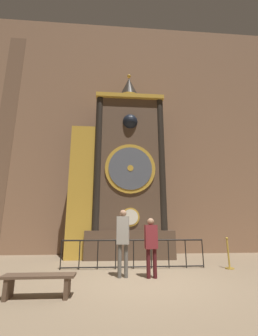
{
  "coord_description": "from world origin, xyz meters",
  "views": [
    {
      "loc": [
        -0.89,
        -6.25,
        1.43
      ],
      "look_at": [
        -0.07,
        4.12,
        4.03
      ],
      "focal_mm": 24.0,
      "sensor_mm": 36.0,
      "label": 1
    }
  ],
  "objects_px": {
    "visitor_near": "(123,236)",
    "visitor_bench": "(39,281)",
    "stanchion_post": "(229,258)",
    "visitor_far": "(151,242)",
    "clock_tower": "(121,174)"
  },
  "relations": [
    {
      "from": "stanchion_post",
      "to": "visitor_bench",
      "type": "relative_size",
      "value": 0.7
    },
    {
      "from": "visitor_far",
      "to": "visitor_bench",
      "type": "relative_size",
      "value": 1.11
    },
    {
      "from": "clock_tower",
      "to": "visitor_far",
      "type": "xyz_separation_m",
      "value": [
        0.68,
        -3.81,
        -2.79
      ]
    },
    {
      "from": "visitor_bench",
      "to": "visitor_far",
      "type": "bearing_deg",
      "value": 30.15
    },
    {
      "from": "clock_tower",
      "to": "stanchion_post",
      "type": "bearing_deg",
      "value": -37.88
    },
    {
      "from": "clock_tower",
      "to": "stanchion_post",
      "type": "xyz_separation_m",
      "value": [
        3.47,
        -2.7,
        -3.42
      ]
    },
    {
      "from": "visitor_near",
      "to": "visitor_bench",
      "type": "relative_size",
      "value": 1.28
    },
    {
      "from": "visitor_bench",
      "to": "visitor_near",
      "type": "bearing_deg",
      "value": 42.4
    },
    {
      "from": "clock_tower",
      "to": "stanchion_post",
      "type": "height_order",
      "value": "clock_tower"
    },
    {
      "from": "visitor_near",
      "to": "stanchion_post",
      "type": "distance_m",
      "value": 3.78
    },
    {
      "from": "clock_tower",
      "to": "visitor_near",
      "type": "height_order",
      "value": "clock_tower"
    },
    {
      "from": "visitor_near",
      "to": "stanchion_post",
      "type": "height_order",
      "value": "visitor_near"
    },
    {
      "from": "clock_tower",
      "to": "visitor_bench",
      "type": "relative_size",
      "value": 6.43
    },
    {
      "from": "visitor_bench",
      "to": "clock_tower",
      "type": "bearing_deg",
      "value": 70.51
    },
    {
      "from": "visitor_far",
      "to": "visitor_bench",
      "type": "bearing_deg",
      "value": -153.38
    }
  ]
}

